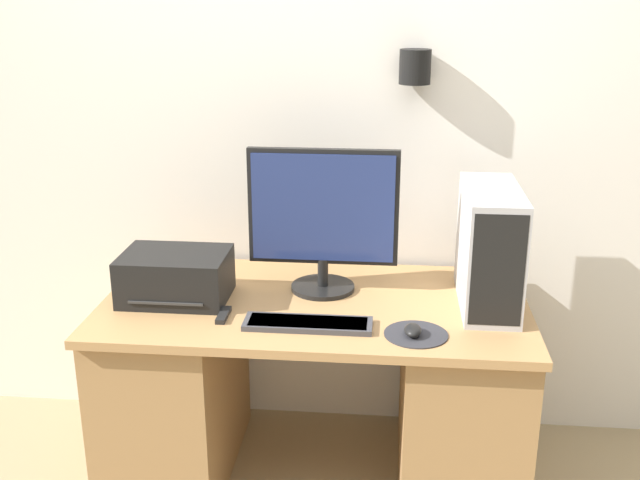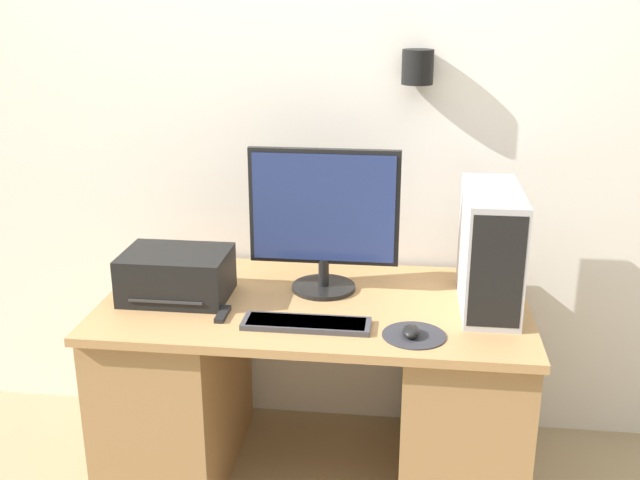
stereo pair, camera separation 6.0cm
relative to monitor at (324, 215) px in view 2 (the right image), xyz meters
The scene contains 9 objects.
wall_back 0.50m from the monitor, 93.12° to the left, with size 6.40×0.16×2.70m.
desk 0.63m from the monitor, 99.61° to the right, with size 1.47×0.78×0.70m.
monitor is the anchor object (origin of this frame).
keyboard 0.42m from the monitor, 93.16° to the right, with size 0.41×0.12×0.02m.
mousepad 0.55m from the monitor, 46.98° to the right, with size 0.20×0.20×0.00m.
mouse 0.54m from the monitor, 48.83° to the right, with size 0.05×0.09×0.03m.
computer_tower 0.58m from the monitor, ahead, with size 0.18×0.46×0.41m.
printer 0.55m from the monitor, 164.97° to the right, with size 0.36×0.27×0.17m.
remote_control 0.49m from the monitor, 137.59° to the right, with size 0.03×0.12×0.02m.
Camera 2 is at (0.31, -1.99, 1.73)m, focal length 42.00 mm.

